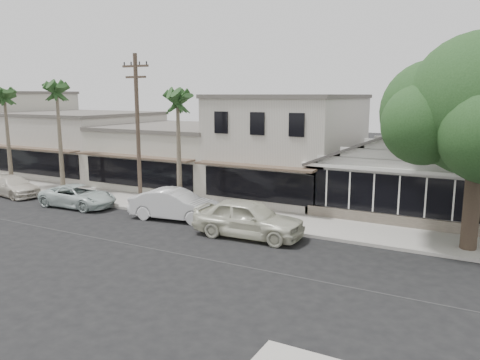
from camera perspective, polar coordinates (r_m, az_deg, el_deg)
The scene contains 16 objects.
ground at distance 19.15m, azimuth -1.22°, elevation -10.20°, with size 140.00×140.00×0.00m, color black.
sidewalk_north at distance 28.77m, azimuth -8.47°, elevation -3.12°, with size 90.00×3.50×0.15m, color #9E9991.
corner_shop at distance 28.62m, azimuth 20.31°, elevation 1.46°, with size 10.40×8.60×5.10m.
row_building_near at distance 31.60m, azimuth 6.15°, elevation 3.98°, with size 8.00×10.00×6.50m, color beige.
row_building_midnear at distance 36.10m, azimuth -7.23°, elevation 2.91°, with size 10.00×10.00×4.20m, color #B7B2A4.
row_building_midfar at distance 42.99m, azimuth -18.74°, elevation 4.17°, with size 11.00×10.00×5.00m, color beige.
row_building_far at distance 51.50m, azimuth -27.22°, elevation 5.51°, with size 11.00×10.00×6.80m, color #B7B2A4.
utility_pole at distance 27.48m, azimuth -12.35°, elevation 6.08°, with size 1.80×0.24×9.00m.
car_0 at distance 22.36m, azimuth 1.03°, elevation -4.70°, with size 2.16×5.38×1.83m, color beige.
car_1 at distance 25.75m, azimuth -7.91°, elevation -2.98°, with size 1.75×5.02×1.65m, color silver.
car_2 at distance 30.02m, azimuth -19.13°, elevation -1.86°, with size 2.23×4.84×1.35m, color silver.
car_3 at distance 34.99m, azimuth -25.96°, elevation -0.67°, with size 1.87×4.60×1.34m, color beige.
shade_tree at distance 22.10m, azimuth 27.10°, elevation 7.69°, with size 8.39×7.58×9.31m.
palm_east at distance 26.52m, azimuth -7.62°, elevation 9.44°, with size 2.78×2.78×7.39m.
palm_mid at distance 34.03m, azimuth -21.45°, elevation 9.94°, with size 2.91×2.91×8.01m.
palm_west at distance 37.23m, azimuth -26.80°, elevation 8.97°, with size 2.88×2.88×7.61m.
Camera 1 is at (8.88, -15.58, 6.72)m, focal length 35.00 mm.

